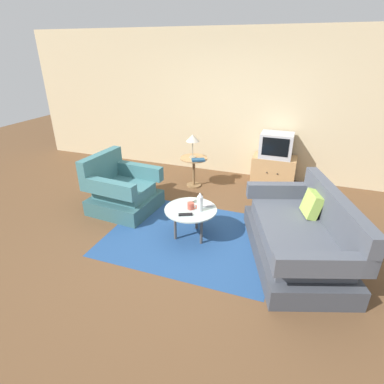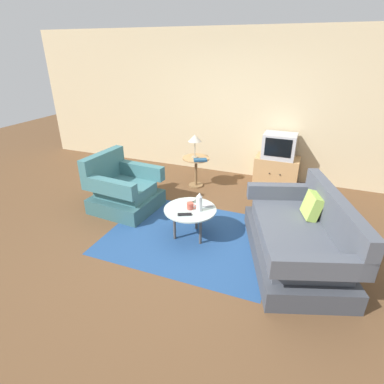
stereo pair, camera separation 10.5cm
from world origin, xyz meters
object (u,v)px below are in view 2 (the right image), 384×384
at_px(mug, 190,206).
at_px(vase, 199,202).
at_px(couch, 299,239).
at_px(table_lamp, 195,139).
at_px(book, 200,160).
at_px(tv_stand, 276,171).
at_px(side_table, 196,166).
at_px(tv_remote_dark, 185,214).
at_px(coffee_table, 190,212).
at_px(tv_remote_silver, 208,206).
at_px(bowl, 191,200).
at_px(television, 279,146).
at_px(armchair, 123,191).

bearing_deg(mug, vase, 0.12).
bearing_deg(couch, table_lamp, 31.96).
bearing_deg(book, tv_stand, 4.71).
bearing_deg(tv_stand, side_table, -155.17).
distance_m(couch, book, 2.32).
relative_size(couch, tv_remote_dark, 10.95).
relative_size(coffee_table, tv_remote_silver, 4.39).
xyz_separation_m(tv_stand, bowl, (-0.91, -2.06, 0.18)).
height_order(vase, book, vase).
relative_size(television, vase, 2.21).
height_order(mug, tv_remote_dark, mug).
bearing_deg(tv_stand, coffee_table, -110.41).
bearing_deg(armchair, bowl, 85.59).
height_order(side_table, television, television).
height_order(vase, bowl, vase).
distance_m(armchair, vase, 1.50).
xyz_separation_m(vase, bowl, (-0.20, 0.19, -0.10)).
bearing_deg(vase, mug, -179.88).
height_order(television, vase, television).
xyz_separation_m(coffee_table, bowl, (-0.07, 0.19, 0.06)).
xyz_separation_m(couch, bowl, (-1.46, 0.16, 0.17)).
relative_size(mug, book, 0.51).
height_order(tv_stand, bowl, tv_stand).
bearing_deg(side_table, armchair, -122.09).
relative_size(side_table, television, 0.98).
bearing_deg(book, armchair, -156.49).
xyz_separation_m(television, vase, (-0.71, -2.23, -0.20)).
distance_m(couch, tv_remote_dark, 1.42).
height_order(coffee_table, vase, vase).
xyz_separation_m(vase, book, (-0.53, 1.48, 0.02)).
bearing_deg(side_table, bowl, -72.12).
height_order(armchair, bowl, armchair).
xyz_separation_m(mug, bowl, (-0.07, 0.19, -0.02)).
bearing_deg(couch, coffee_table, 72.39).
relative_size(coffee_table, table_lamp, 1.66).
height_order(couch, mug, couch).
distance_m(tv_stand, vase, 2.37).
bearing_deg(coffee_table, table_lamp, 108.91).
distance_m(mug, book, 1.54).
height_order(coffee_table, bowl, bowl).
bearing_deg(tv_remote_dark, tv_stand, 46.05).
height_order(coffee_table, tv_remote_dark, tv_remote_dark).
height_order(side_table, tv_stand, side_table).
relative_size(coffee_table, book, 2.66).
distance_m(armchair, tv_remote_silver, 1.52).
distance_m(coffee_table, book, 1.55).
height_order(mug, book, book).
relative_size(bowl, tv_remote_silver, 0.80).
distance_m(table_lamp, mug, 1.75).
relative_size(coffee_table, mug, 5.20).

